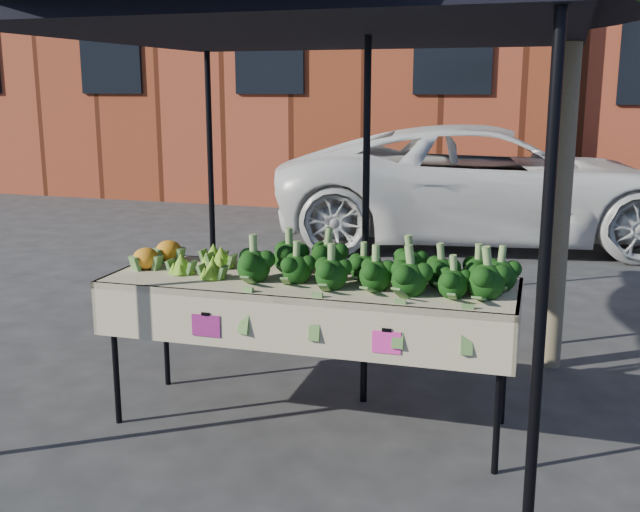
{
  "coord_description": "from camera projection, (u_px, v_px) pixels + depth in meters",
  "views": [
    {
      "loc": [
        1.25,
        -3.99,
        1.99
      ],
      "look_at": [
        -0.13,
        0.28,
        1.0
      ],
      "focal_mm": 42.63,
      "sensor_mm": 36.0,
      "label": 1
    }
  ],
  "objects": [
    {
      "name": "vehicle",
      "position": [
        498.0,
        26.0,
        9.49
      ],
      "size": [
        1.99,
        2.79,
        5.5
      ],
      "primitive_type": "imported",
      "rotation": [
        0.0,
        0.0,
        1.77
      ],
      "color": "white",
      "rests_on": "ground"
    },
    {
      "name": "romanesco_cluster",
      "position": [
        208.0,
        255.0,
        4.64
      ],
      "size": [
        0.42,
        0.56,
        0.19
      ],
      "primitive_type": "ellipsoid",
      "color": "#71AE2C",
      "rests_on": "table"
    },
    {
      "name": "table",
      "position": [
        310.0,
        353.0,
        4.53
      ],
      "size": [
        2.42,
        0.87,
        0.9
      ],
      "color": "#C1AB8B",
      "rests_on": "ground"
    },
    {
      "name": "ground",
      "position": [
        326.0,
        431.0,
        4.51
      ],
      "size": [
        90.0,
        90.0,
        0.0
      ],
      "primitive_type": "plane",
      "color": "#272729"
    },
    {
      "name": "broccoli_heap",
      "position": [
        376.0,
        263.0,
        4.31
      ],
      "size": [
        1.58,
        0.55,
        0.24
      ],
      "primitive_type": "ellipsoid",
      "color": "black",
      "rests_on": "table"
    },
    {
      "name": "street_tree",
      "position": [
        570.0,
        65.0,
        5.12
      ],
      "size": [
        2.18,
        2.18,
        4.29
      ],
      "primitive_type": null,
      "color": "#1E4C14",
      "rests_on": "ground"
    },
    {
      "name": "cauliflower_pair",
      "position": [
        157.0,
        252.0,
        4.79
      ],
      "size": [
        0.22,
        0.42,
        0.17
      ],
      "primitive_type": "ellipsoid",
      "color": "orange",
      "rests_on": "table"
    },
    {
      "name": "canopy",
      "position": [
        316.0,
        188.0,
        4.83
      ],
      "size": [
        3.16,
        3.16,
        2.74
      ],
      "primitive_type": null,
      "color": "black",
      "rests_on": "ground"
    }
  ]
}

